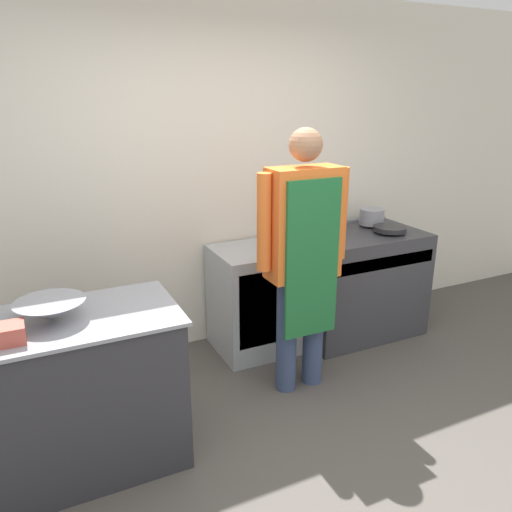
% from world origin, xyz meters
% --- Properties ---
extents(ground_plane, '(14.00, 14.00, 0.00)m').
position_xyz_m(ground_plane, '(0.00, 0.00, 0.00)').
color(ground_plane, '#4C4742').
extents(wall_back, '(8.00, 0.05, 2.70)m').
position_xyz_m(wall_back, '(0.00, 1.92, 1.35)').
color(wall_back, silver).
rests_on(wall_back, ground_plane).
extents(prep_counter, '(1.09, 0.65, 0.89)m').
position_xyz_m(prep_counter, '(-1.16, 0.80, 0.44)').
color(prep_counter, '#2D2D33').
rests_on(prep_counter, ground_plane).
extents(stove, '(1.04, 0.69, 0.90)m').
position_xyz_m(stove, '(1.18, 1.50, 0.44)').
color(stove, '#38383D').
rests_on(stove, ground_plane).
extents(fridge_unit, '(0.68, 0.57, 0.84)m').
position_xyz_m(fridge_unit, '(0.29, 1.59, 0.42)').
color(fridge_unit, '#A8ADB2').
rests_on(fridge_unit, ground_plane).
extents(person_cook, '(0.65, 0.24, 1.78)m').
position_xyz_m(person_cook, '(0.31, 0.95, 1.02)').
color(person_cook, '#38476B').
rests_on(person_cook, ground_plane).
extents(mixing_bowl, '(0.35, 0.35, 0.10)m').
position_xyz_m(mixing_bowl, '(-1.24, 0.81, 0.94)').
color(mixing_bowl, gray).
rests_on(mixing_bowl, prep_counter).
extents(plastic_tub, '(0.14, 0.14, 0.09)m').
position_xyz_m(plastic_tub, '(-1.43, 0.64, 0.93)').
color(plastic_tub, '#B24C3F').
rests_on(plastic_tub, prep_counter).
extents(stock_pot, '(0.28, 0.28, 0.25)m').
position_xyz_m(stock_pot, '(0.95, 1.62, 1.03)').
color(stock_pot, gray).
rests_on(stock_pot, stove).
extents(saute_pan, '(0.26, 0.26, 0.04)m').
position_xyz_m(saute_pan, '(1.39, 1.38, 0.92)').
color(saute_pan, '#262628').
rests_on(saute_pan, stove).
extents(sauce_pot, '(0.21, 0.21, 0.13)m').
position_xyz_m(sauce_pot, '(1.39, 1.62, 0.97)').
color(sauce_pot, gray).
rests_on(sauce_pot, stove).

